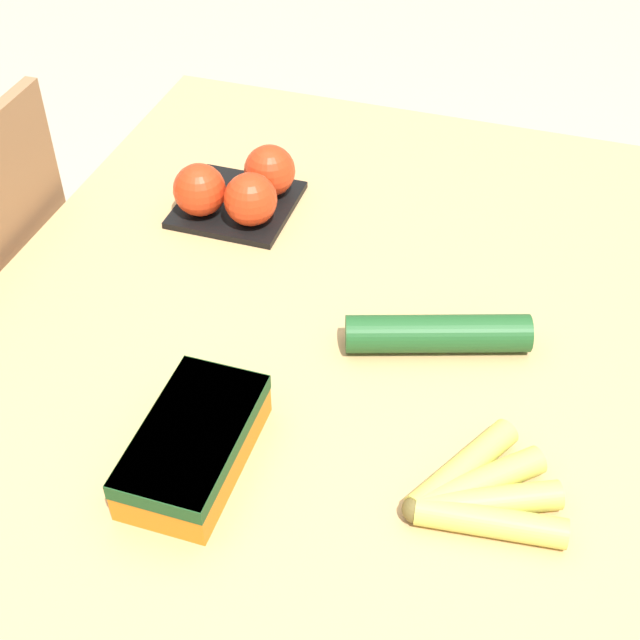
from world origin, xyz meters
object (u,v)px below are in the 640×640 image
at_px(banana_bunch, 477,494).
at_px(carrot_bag, 194,442).
at_px(tomato_pack, 240,190).
at_px(cucumber_near, 438,334).

xyz_separation_m(banana_bunch, carrot_bag, (-0.04, 0.31, 0.02)).
distance_m(tomato_pack, carrot_bag, 0.48).
xyz_separation_m(banana_bunch, cucumber_near, (0.22, 0.09, 0.01)).
relative_size(banana_bunch, cucumber_near, 0.73).
xyz_separation_m(tomato_pack, carrot_bag, (-0.46, -0.13, -0.01)).
relative_size(carrot_bag, cucumber_near, 0.85).
relative_size(tomato_pack, carrot_bag, 0.85).
distance_m(tomato_pack, cucumber_near, 0.40).
distance_m(banana_bunch, carrot_bag, 0.31).
distance_m(carrot_bag, cucumber_near, 0.34).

